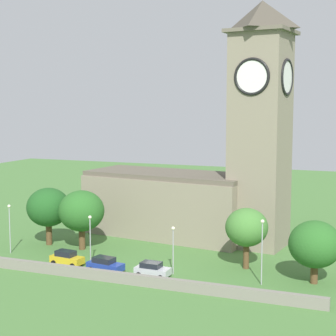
% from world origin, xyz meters
% --- Properties ---
extents(ground_plane, '(200.00, 200.00, 0.00)m').
position_xyz_m(ground_plane, '(0.00, 15.00, 0.00)').
color(ground_plane, '#477538').
extents(church, '(33.13, 14.49, 34.98)m').
position_xyz_m(church, '(0.28, 18.67, 10.15)').
color(church, gray).
rests_on(church, ground).
extents(quay_barrier, '(42.65, 0.70, 1.28)m').
position_xyz_m(quay_barrier, '(0.00, -5.04, 0.64)').
color(quay_barrier, gray).
rests_on(quay_barrier, ground).
extents(car_yellow, '(4.56, 2.41, 1.92)m').
position_xyz_m(car_yellow, '(-11.68, -1.24, 0.97)').
color(car_yellow, gold).
rests_on(car_yellow, ground).
extents(car_blue, '(4.81, 2.75, 1.85)m').
position_xyz_m(car_blue, '(-5.77, -1.91, 0.94)').
color(car_blue, '#233D9E').
rests_on(car_blue, ground).
extents(car_silver, '(4.29, 2.35, 1.79)m').
position_xyz_m(car_silver, '(0.41, -1.51, 0.90)').
color(car_silver, silver).
rests_on(car_silver, ground).
extents(streetlamp_west_end, '(0.44, 0.44, 6.85)m').
position_xyz_m(streetlamp_west_end, '(-22.14, 0.95, 4.59)').
color(streetlamp_west_end, '#9EA0A5').
rests_on(streetlamp_west_end, ground).
extents(streetlamp_west_mid, '(0.44, 0.44, 6.45)m').
position_xyz_m(streetlamp_west_mid, '(-9.00, 0.19, 4.36)').
color(streetlamp_west_mid, '#9EA0A5').
rests_on(streetlamp_west_mid, ground).
extents(streetlamp_central, '(0.44, 0.44, 5.94)m').
position_xyz_m(streetlamp_central, '(2.40, 0.27, 4.06)').
color(streetlamp_central, '#9EA0A5').
rests_on(streetlamp_central, ground).
extents(streetlamp_east_mid, '(0.44, 0.44, 7.62)m').
position_xyz_m(streetlamp_east_mid, '(13.22, 0.38, 5.03)').
color(streetlamp_east_mid, '#9EA0A5').
rests_on(streetlamp_east_mid, ground).
extents(tree_churchyard, '(5.36, 5.36, 7.72)m').
position_xyz_m(tree_churchyard, '(10.09, 5.93, 5.26)').
color(tree_churchyard, brown).
rests_on(tree_churchyard, ground).
extents(tree_by_tower, '(6.48, 6.48, 8.50)m').
position_xyz_m(tree_by_tower, '(-13.90, 6.40, 5.54)').
color(tree_by_tower, brown).
rests_on(tree_by_tower, ground).
extents(tree_riverside_west, '(6.07, 6.07, 7.36)m').
position_xyz_m(tree_riverside_west, '(18.78, 3.11, 4.60)').
color(tree_riverside_west, brown).
rests_on(tree_riverside_west, ground).
extents(tree_riverside_east, '(6.32, 6.32, 8.46)m').
position_xyz_m(tree_riverside_east, '(-19.79, 6.93, 5.57)').
color(tree_riverside_east, brown).
rests_on(tree_riverside_east, ground).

